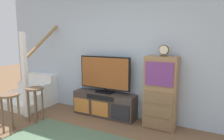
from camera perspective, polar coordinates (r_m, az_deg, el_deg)
The scene contains 8 objects.
back_wall at distance 4.22m, azimuth 3.01°, elevation 4.79°, with size 6.40×0.12×2.70m, color #A8BCD1.
media_console at distance 4.33m, azimuth -2.27°, elevation -9.87°, with size 1.39×0.38×0.51m.
television at distance 4.19m, azimuth -2.16°, elevation -1.04°, with size 1.16×0.22×0.78m.
side_cabinet at distance 3.79m, azimuth 13.84°, elevation -6.32°, with size 0.58×0.38×1.35m.
desk_clock at distance 3.65m, azimuth 14.71°, elevation 5.43°, with size 0.18×0.08×0.20m.
staircase at distance 5.50m, azimuth -20.08°, elevation -5.14°, with size 1.00×1.36×2.20m.
bar_stool_near at distance 3.94m, azimuth -27.32°, elevation -8.70°, with size 0.34×0.34×0.71m.
bar_stool_far at distance 4.26m, azimuth -21.27°, elevation -7.11°, with size 0.34×0.34×0.70m.
Camera 1 is at (1.75, -1.37, 1.65)m, focal length 31.75 mm.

